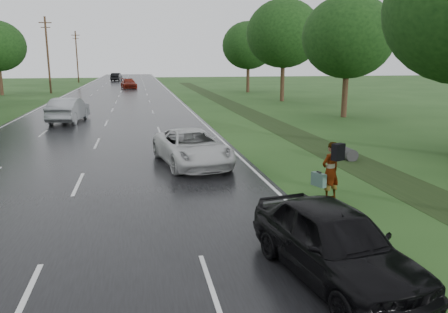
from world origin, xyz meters
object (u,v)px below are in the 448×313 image
(pedestrian, at_px, (330,170))
(silver_sedan, at_px, (69,110))
(white_pickup, at_px, (192,147))
(dark_sedan, at_px, (334,242))

(pedestrian, bearing_deg, silver_sedan, -83.52)
(pedestrian, height_order, silver_sedan, pedestrian)
(white_pickup, bearing_deg, silver_sedan, 105.72)
(pedestrian, distance_m, white_pickup, 6.69)
(white_pickup, xyz_separation_m, dark_sedan, (1.58, -10.49, 0.05))
(pedestrian, bearing_deg, white_pickup, -77.25)
(dark_sedan, distance_m, silver_sedan, 26.90)
(dark_sedan, xyz_separation_m, silver_sedan, (-8.69, 25.46, 0.08))
(white_pickup, height_order, silver_sedan, silver_sedan)
(pedestrian, height_order, white_pickup, pedestrian)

